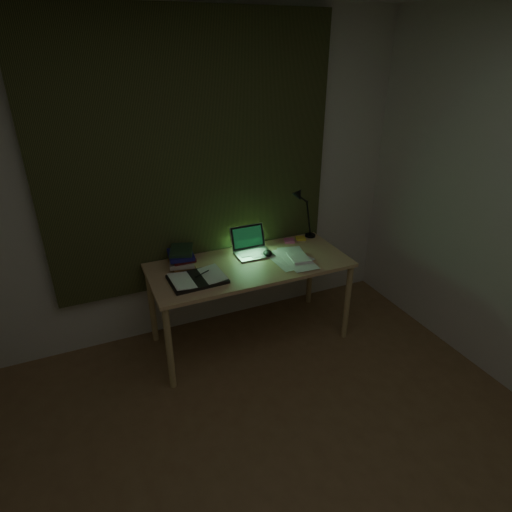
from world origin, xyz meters
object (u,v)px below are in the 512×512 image
Objects in this scene: laptop at (254,243)px; desk_lamp at (312,210)px; desk at (250,302)px; open_textbook at (197,279)px; loose_papers at (292,258)px; book_stack at (182,257)px.

desk_lamp is at bearing 13.33° from laptop.
desk is 4.75× the size of laptop.
laptop is (0.09, 0.13, 0.45)m from desk.
open_textbook is (-0.44, -0.09, 0.37)m from desk.
open_textbook reaches higher than desk.
laptop is 0.32m from loose_papers.
open_textbook is 1.16× the size of loose_papers.
desk is at bearing 9.57° from open_textbook.
desk is 3.18× the size of desk_lamp.
open_textbook is 0.81× the size of desk_lamp.
loose_papers is at bearing -37.00° from laptop.
loose_papers is 0.69× the size of desk_lamp.
loose_papers is (0.78, 0.03, -0.01)m from open_textbook.
laptop is 0.57m from book_stack.
laptop is at bearing 54.28° from desk.
loose_papers reaches higher than desk.
desk_lamp is at bearing 15.46° from open_textbook.
open_textbook is 0.28m from book_stack.
desk_lamp reaches higher than book_stack.
book_stack is at bearing 159.66° from desk.
open_textbook is 0.78m from loose_papers.
book_stack is 0.85m from loose_papers.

